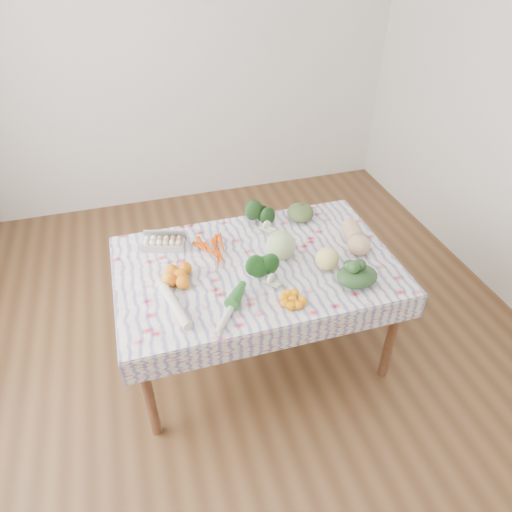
% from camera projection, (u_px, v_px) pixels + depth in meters
% --- Properties ---
extents(ground, '(4.50, 4.50, 0.00)m').
position_uv_depth(ground, '(256.00, 348.00, 3.19)').
color(ground, '#52341C').
rests_on(ground, ground).
extents(wall_back, '(4.00, 0.04, 2.80)m').
position_uv_depth(wall_back, '(184.00, 56.00, 4.04)').
color(wall_back, silver).
rests_on(wall_back, ground).
extents(dining_table, '(1.60, 1.00, 0.75)m').
position_uv_depth(dining_table, '(256.00, 274.00, 2.78)').
color(dining_table, brown).
rests_on(dining_table, ground).
extents(tablecloth, '(1.66, 1.06, 0.01)m').
position_uv_depth(tablecloth, '(256.00, 264.00, 2.73)').
color(tablecloth, white).
rests_on(tablecloth, dining_table).
extents(egg_carton, '(0.28, 0.17, 0.07)m').
position_uv_depth(egg_carton, '(163.00, 244.00, 2.83)').
color(egg_carton, '#969792').
rests_on(egg_carton, tablecloth).
extents(carrot_bunch, '(0.26, 0.24, 0.04)m').
position_uv_depth(carrot_bunch, '(214.00, 251.00, 2.79)').
color(carrot_bunch, '#CB3A00').
rests_on(carrot_bunch, tablecloth).
extents(kale_bunch, '(0.21, 0.20, 0.15)m').
position_uv_depth(kale_bunch, '(262.00, 218.00, 2.99)').
color(kale_bunch, '#173513').
rests_on(kale_bunch, tablecloth).
extents(kabocha_squash, '(0.21, 0.21, 0.12)m').
position_uv_depth(kabocha_squash, '(300.00, 212.00, 3.07)').
color(kabocha_squash, '#435A2A').
rests_on(kabocha_squash, tablecloth).
extents(cabbage, '(0.19, 0.19, 0.18)m').
position_uv_depth(cabbage, '(281.00, 245.00, 2.72)').
color(cabbage, '#A0BA78').
rests_on(cabbage, tablecloth).
extents(butternut_squash, '(0.19, 0.32, 0.14)m').
position_uv_depth(butternut_squash, '(356.00, 236.00, 2.83)').
color(butternut_squash, tan).
rests_on(butternut_squash, tablecloth).
extents(orange_cluster, '(0.31, 0.31, 0.08)m').
position_uv_depth(orange_cluster, '(180.00, 275.00, 2.58)').
color(orange_cluster, orange).
rests_on(orange_cluster, tablecloth).
extents(broccoli, '(0.21, 0.21, 0.11)m').
position_uv_depth(broccoli, '(264.00, 273.00, 2.57)').
color(broccoli, '#144213').
rests_on(broccoli, tablecloth).
extents(mandarin_cluster, '(0.21, 0.21, 0.05)m').
position_uv_depth(mandarin_cluster, '(293.00, 299.00, 2.45)').
color(mandarin_cluster, '#FF9003').
rests_on(mandarin_cluster, tablecloth).
extents(grapefruit, '(0.17, 0.17, 0.14)m').
position_uv_depth(grapefruit, '(327.00, 259.00, 2.65)').
color(grapefruit, '#E2D870').
rests_on(grapefruit, tablecloth).
extents(spinach_bag, '(0.24, 0.19, 0.10)m').
position_uv_depth(spinach_bag, '(357.00, 276.00, 2.56)').
color(spinach_bag, '#1B3719').
rests_on(spinach_bag, tablecloth).
extents(daikon, '(0.14, 0.38, 0.05)m').
position_uv_depth(daikon, '(175.00, 305.00, 2.40)').
color(daikon, beige).
rests_on(daikon, tablecloth).
extents(leek, '(0.24, 0.32, 0.04)m').
position_uv_depth(leek, '(230.00, 309.00, 2.39)').
color(leek, beige).
rests_on(leek, tablecloth).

